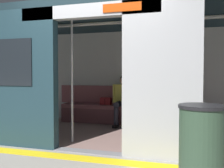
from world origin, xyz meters
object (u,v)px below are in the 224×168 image
Objects in this scene: grab_pole_door at (72,79)px; trash_bin at (201,156)px; book at (141,105)px; person_seated at (123,96)px; train_car at (107,56)px; handbag at (106,101)px; grab_pole_far at (127,79)px; bench_seat at (124,110)px.

trash_bin is at bearing 140.68° from grab_pole_door.
person_seated is at bearing -19.98° from book.
train_car is at bearing 84.81° from person_seated.
book is 0.10× the size of grab_pole_door.
trash_bin reaches higher than handbag.
grab_pole_far reaches higher than handbag.
train_car is 1.06m from grab_pole_far.
grab_pole_door reaches higher than bench_seat.
grab_pole_door reaches higher than handbag.
grab_pole_far reaches higher than trash_bin.
book is at bearing 177.16° from handbag.
train_car is 1.55m from handbag.
grab_pole_far reaches higher than bench_seat.
person_seated is 3.77m from trash_bin.
grab_pole_far is (-0.96, 1.86, 0.58)m from handbag.
person_seated is 0.53× the size of grab_pole_far.
train_car is at bearing 109.51° from handbag.
train_car is 2.05× the size of bench_seat.
train_car is 2.88× the size of grab_pole_far.
grab_pole_far is at bearing -179.93° from grab_pole_door.
person_seated reaches higher than trash_bin.
person_seated is 5.34× the size of book.
handbag is 2.17m from grab_pole_far.
train_car is 0.98m from grab_pole_door.
handbag is at bearing -60.04° from trash_bin.
person_seated is at bearing -74.43° from grab_pole_far.
bench_seat is 11.99× the size of handbag.
grab_pole_far reaches higher than person_seated.
bench_seat is 0.33m from person_seated.
train_car reaches higher than bench_seat.
trash_bin is at bearing 119.96° from handbag.
person_seated is at bearing 165.81° from handbag.
grab_pole_door is at bearing 89.48° from handbag.
book is 1.93m from grab_pole_far.
bench_seat is at bearing -74.74° from grab_pole_far.
person_seated is at bearing 94.59° from bench_seat.
trash_bin is (-1.57, 3.43, -0.20)m from person_seated.
handbag is 0.28× the size of trash_bin.
bench_seat is at bearing -94.69° from train_car.
book is (-0.88, 0.04, -0.07)m from handbag.
trash_bin is (-1.16, 3.50, 0.01)m from book.
book is 3.69m from trash_bin.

